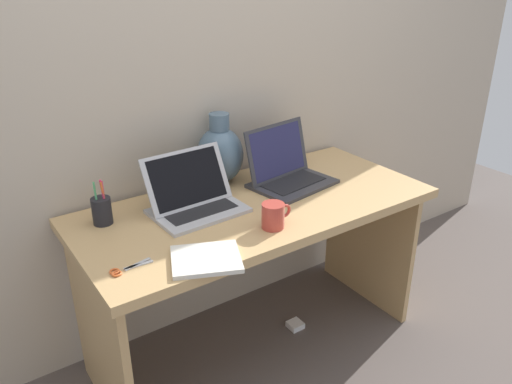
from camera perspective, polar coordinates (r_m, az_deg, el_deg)
name	(u,v)px	position (r m, az deg, el deg)	size (l,w,h in m)	color
ground_plane	(256,344)	(2.53, 0.00, -16.69)	(6.00, 6.00, 0.00)	#564C47
back_wall	(206,79)	(2.28, -5.60, 12.52)	(4.40, 0.04, 2.40)	#BCAD99
desk	(256,237)	(2.19, 0.00, -5.02)	(1.50, 0.69, 0.75)	tan
laptop_left	(193,196)	(2.05, -7.06, -0.46)	(0.37, 0.28, 0.23)	#B2B2B7
laptop_right	(286,168)	(2.30, 3.33, 2.66)	(0.39, 0.31, 0.26)	#333338
green_vase	(220,153)	(2.29, -4.05, 4.36)	(0.21, 0.21, 0.32)	slate
notebook_stack	(206,259)	(1.73, -5.63, -7.50)	(0.23, 0.20, 0.02)	silver
coffee_mug	(274,216)	(1.91, 1.99, -2.65)	(0.13, 0.09, 0.10)	#B23D33
pen_cup	(102,210)	(2.02, -16.92, -1.97)	(0.07, 0.07, 0.19)	black
scissors	(124,270)	(1.73, -14.63, -8.43)	(0.15, 0.05, 0.01)	#B7B7BC
power_brick	(295,325)	(2.62, 4.42, -14.66)	(0.07, 0.07, 0.03)	white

